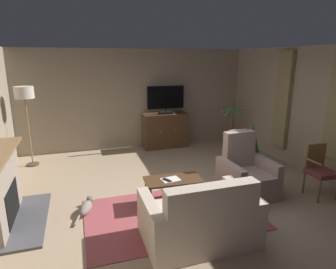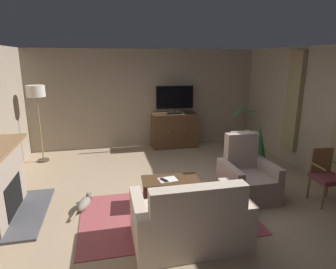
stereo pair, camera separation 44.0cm
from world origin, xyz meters
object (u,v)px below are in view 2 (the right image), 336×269
(potted_plant_on_hearth_side, at_px, (241,138))
(coffee_table, at_px, (170,182))
(tv_remote, at_px, (164,180))
(potted_plant_small_fern_corner, at_px, (258,148))
(television, at_px, (175,99))
(sofa_floral, at_px, (190,221))
(tv_cabinet, at_px, (174,131))
(side_chair_tucked_against_wall, at_px, (326,174))
(floor_lamp, at_px, (36,97))
(cat, at_px, (84,203))
(armchair_beside_cabinet, at_px, (247,179))
(folded_newspaper, at_px, (168,180))

(potted_plant_on_hearth_side, bearing_deg, coffee_table, -134.81)
(coffee_table, distance_m, tv_remote, 0.14)
(potted_plant_on_hearth_side, relative_size, potted_plant_small_fern_corner, 1.08)
(television, height_order, sofa_floral, television)
(tv_cabinet, xyz_separation_m, side_chair_tucked_against_wall, (1.72, -3.63, 0.06))
(potted_plant_on_hearth_side, xyz_separation_m, floor_lamp, (-5.05, 0.11, 1.24))
(sofa_floral, bearing_deg, television, 78.98)
(cat, relative_size, floor_lamp, 0.37)
(potted_plant_on_hearth_side, distance_m, potted_plant_small_fern_corner, 1.75)
(tv_cabinet, relative_size, potted_plant_on_hearth_side, 1.07)
(armchair_beside_cabinet, xyz_separation_m, potted_plant_on_hearth_side, (1.21, 2.63, -0.04))
(floor_lamp, bearing_deg, side_chair_tucked_against_wall, -32.27)
(potted_plant_on_hearth_side, xyz_separation_m, cat, (-3.97, -2.43, -0.22))
(folded_newspaper, bearing_deg, television, 66.58)
(potted_plant_on_hearth_side, bearing_deg, sofa_floral, -124.72)
(cat, distance_m, floor_lamp, 3.12)
(cat, bearing_deg, floor_lamp, 113.12)
(tv_remote, xyz_separation_m, potted_plant_on_hearth_side, (2.68, 2.62, -0.15))
(tv_remote, bearing_deg, armchair_beside_cabinet, -117.34)
(folded_newspaper, xyz_separation_m, potted_plant_on_hearth_side, (2.61, 2.59, -0.14))
(potted_plant_on_hearth_side, bearing_deg, television, 164.06)
(tv_cabinet, distance_m, cat, 3.74)
(tv_cabinet, relative_size, television, 1.20)
(television, bearing_deg, sofa_floral, -101.02)
(floor_lamp, bearing_deg, tv_cabinet, 7.61)
(coffee_table, xyz_separation_m, potted_plant_on_hearth_side, (2.56, 2.58, -0.08))
(armchair_beside_cabinet, relative_size, side_chair_tucked_against_wall, 1.21)
(coffee_table, bearing_deg, potted_plant_on_hearth_side, 45.19)
(television, xyz_separation_m, floor_lamp, (-3.32, -0.39, 0.21))
(tv_cabinet, height_order, sofa_floral, sofa_floral)
(tv_remote, xyz_separation_m, potted_plant_small_fern_corner, (2.22, 0.95, 0.11))
(armchair_beside_cabinet, bearing_deg, folded_newspaper, 178.43)
(tv_cabinet, distance_m, television, 0.89)
(cat, bearing_deg, tv_remote, -8.35)
(side_chair_tucked_against_wall, bearing_deg, potted_plant_small_fern_corner, 107.68)
(sofa_floral, relative_size, side_chair_tucked_against_wall, 1.60)
(television, bearing_deg, folded_newspaper, -105.85)
(tv_cabinet, xyz_separation_m, television, (0.00, -0.05, 0.89))
(tv_cabinet, distance_m, tv_remote, 3.30)
(tv_cabinet, distance_m, potted_plant_small_fern_corner, 2.56)
(coffee_table, bearing_deg, cat, 173.90)
(coffee_table, distance_m, cat, 1.45)
(potted_plant_on_hearth_side, bearing_deg, floor_lamp, 178.80)
(potted_plant_small_fern_corner, bearing_deg, television, 120.46)
(potted_plant_on_hearth_side, height_order, cat, potted_plant_on_hearth_side)
(coffee_table, xyz_separation_m, floor_lamp, (-2.49, 2.68, 1.16))
(side_chair_tucked_against_wall, relative_size, potted_plant_on_hearth_side, 0.82)
(tv_cabinet, bearing_deg, sofa_floral, -100.88)
(sofa_floral, xyz_separation_m, cat, (-1.42, 1.25, -0.23))
(television, relative_size, folded_newspaper, 3.35)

